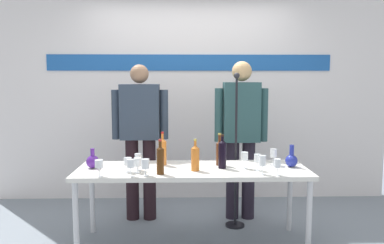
{
  "coord_description": "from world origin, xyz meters",
  "views": [
    {
      "loc": [
        -0.09,
        -3.51,
        1.54
      ],
      "look_at": [
        0.0,
        0.15,
        1.14
      ],
      "focal_mm": 36.4,
      "sensor_mm": 36.0,
      "label": 1
    }
  ],
  "objects_px": {
    "wine_bottle_2": "(160,159)",
    "wine_bottle_0": "(195,157)",
    "wine_glass_left_0": "(145,164)",
    "wine_glass_left_3": "(131,164)",
    "presenter_right": "(241,130)",
    "wine_glass_left_2": "(128,162)",
    "wine_bottle_1": "(163,151)",
    "wine_glass_left_5": "(137,162)",
    "wine_glass_right_4": "(277,164)",
    "wine_bottle_3": "(222,153)",
    "wine_glass_right_0": "(257,158)",
    "wine_bottle_4": "(219,152)",
    "wine_glass_left_1": "(99,164)",
    "wine_glass_left_4": "(138,159)",
    "presenter_left": "(140,132)",
    "decanter_blue_left": "(93,161)",
    "display_table": "(192,174)",
    "decanter_blue_right": "(291,160)",
    "wine_glass_right_2": "(273,153)",
    "wine_glass_right_1": "(244,156)",
    "microphone_stand": "(236,176)",
    "wine_glass_right_3": "(262,161)"
  },
  "relations": [
    {
      "from": "wine_bottle_4",
      "to": "wine_glass_left_1",
      "type": "bearing_deg",
      "value": -158.94
    },
    {
      "from": "decanter_blue_right",
      "to": "presenter_right",
      "type": "bearing_deg",
      "value": 120.17
    },
    {
      "from": "wine_bottle_0",
      "to": "wine_glass_left_2",
      "type": "xyz_separation_m",
      "value": [
        -0.59,
        -0.05,
        -0.03
      ]
    },
    {
      "from": "presenter_right",
      "to": "presenter_left",
      "type": "bearing_deg",
      "value": 180.0
    },
    {
      "from": "wine_glass_right_4",
      "to": "wine_bottle_0",
      "type": "bearing_deg",
      "value": 164.91
    },
    {
      "from": "wine_bottle_4",
      "to": "presenter_right",
      "type": "bearing_deg",
      "value": 62.56
    },
    {
      "from": "wine_bottle_3",
      "to": "wine_glass_right_0",
      "type": "relative_size",
      "value": 2.12
    },
    {
      "from": "wine_bottle_3",
      "to": "wine_glass_right_2",
      "type": "relative_size",
      "value": 2.04
    },
    {
      "from": "wine_glass_left_4",
      "to": "wine_glass_right_0",
      "type": "relative_size",
      "value": 1.03
    },
    {
      "from": "wine_glass_left_5",
      "to": "wine_glass_right_4",
      "type": "relative_size",
      "value": 0.92
    },
    {
      "from": "decanter_blue_left",
      "to": "wine_bottle_1",
      "type": "xyz_separation_m",
      "value": [
        0.64,
        0.12,
        0.07
      ]
    },
    {
      "from": "wine_bottle_0",
      "to": "wine_glass_left_5",
      "type": "bearing_deg",
      "value": -173.13
    },
    {
      "from": "display_table",
      "to": "wine_glass_left_1",
      "type": "distance_m",
      "value": 0.86
    },
    {
      "from": "presenter_left",
      "to": "wine_glass_left_0",
      "type": "distance_m",
      "value": 0.97
    },
    {
      "from": "wine_bottle_2",
      "to": "wine_bottle_0",
      "type": "bearing_deg",
      "value": 22.25
    },
    {
      "from": "presenter_left",
      "to": "wine_bottle_4",
      "type": "height_order",
      "value": "presenter_left"
    },
    {
      "from": "decanter_blue_left",
      "to": "wine_glass_left_2",
      "type": "bearing_deg",
      "value": -26.4
    },
    {
      "from": "wine_bottle_0",
      "to": "microphone_stand",
      "type": "relative_size",
      "value": 0.18
    },
    {
      "from": "wine_glass_left_3",
      "to": "wine_glass_left_5",
      "type": "distance_m",
      "value": 0.14
    },
    {
      "from": "wine_glass_left_2",
      "to": "presenter_right",
      "type": "bearing_deg",
      "value": 36.18
    },
    {
      "from": "wine_bottle_3",
      "to": "wine_bottle_4",
      "type": "height_order",
      "value": "wine_bottle_3"
    },
    {
      "from": "wine_bottle_0",
      "to": "wine_glass_left_3",
      "type": "height_order",
      "value": "wine_bottle_0"
    },
    {
      "from": "wine_glass_left_1",
      "to": "wine_glass_right_1",
      "type": "distance_m",
      "value": 1.29
    },
    {
      "from": "presenter_right",
      "to": "wine_glass_left_2",
      "type": "distance_m",
      "value": 1.4
    },
    {
      "from": "wine_glass_left_4",
      "to": "wine_glass_left_5",
      "type": "distance_m",
      "value": 0.09
    },
    {
      "from": "presenter_left",
      "to": "presenter_right",
      "type": "height_order",
      "value": "presenter_right"
    },
    {
      "from": "wine_glass_right_4",
      "to": "wine_glass_right_2",
      "type": "bearing_deg",
      "value": 81.42
    },
    {
      "from": "wine_glass_left_1",
      "to": "wine_glass_left_5",
      "type": "distance_m",
      "value": 0.33
    },
    {
      "from": "microphone_stand",
      "to": "presenter_left",
      "type": "bearing_deg",
      "value": 166.38
    },
    {
      "from": "display_table",
      "to": "wine_bottle_1",
      "type": "relative_size",
      "value": 6.66
    },
    {
      "from": "wine_bottle_1",
      "to": "wine_glass_left_5",
      "type": "relative_size",
      "value": 2.42
    },
    {
      "from": "wine_glass_left_0",
      "to": "wine_glass_left_3",
      "type": "height_order",
      "value": "wine_glass_left_3"
    },
    {
      "from": "wine_glass_left_3",
      "to": "wine_glass_right_0",
      "type": "xyz_separation_m",
      "value": [
        1.1,
        0.2,
        0.0
      ]
    },
    {
      "from": "wine_bottle_0",
      "to": "wine_glass_right_1",
      "type": "relative_size",
      "value": 1.87
    },
    {
      "from": "wine_glass_right_4",
      "to": "decanter_blue_left",
      "type": "bearing_deg",
      "value": 169.19
    },
    {
      "from": "wine_glass_left_4",
      "to": "wine_bottle_2",
      "type": "bearing_deg",
      "value": -35.8
    },
    {
      "from": "decanter_blue_left",
      "to": "presenter_left",
      "type": "height_order",
      "value": "presenter_left"
    },
    {
      "from": "wine_bottle_1",
      "to": "wine_glass_left_0",
      "type": "xyz_separation_m",
      "value": [
        -0.12,
        -0.42,
        -0.03
      ]
    },
    {
      "from": "display_table",
      "to": "wine_bottle_2",
      "type": "relative_size",
      "value": 6.96
    },
    {
      "from": "wine_bottle_1",
      "to": "wine_glass_left_5",
      "type": "distance_m",
      "value": 0.37
    },
    {
      "from": "presenter_left",
      "to": "wine_bottle_1",
      "type": "relative_size",
      "value": 5.34
    },
    {
      "from": "wine_bottle_4",
      "to": "wine_glass_right_0",
      "type": "bearing_deg",
      "value": -34.77
    },
    {
      "from": "presenter_right",
      "to": "wine_glass_left_1",
      "type": "relative_size",
      "value": 12.22
    },
    {
      "from": "presenter_right",
      "to": "wine_glass_left_3",
      "type": "bearing_deg",
      "value": -137.87
    },
    {
      "from": "wine_glass_left_1",
      "to": "wine_glass_right_4",
      "type": "distance_m",
      "value": 1.51
    },
    {
      "from": "presenter_left",
      "to": "wine_glass_right_4",
      "type": "distance_m",
      "value": 1.59
    },
    {
      "from": "wine_glass_right_3",
      "to": "wine_glass_right_2",
      "type": "bearing_deg",
      "value": 63.85
    },
    {
      "from": "wine_bottle_2",
      "to": "wine_glass_right_0",
      "type": "bearing_deg",
      "value": 8.08
    },
    {
      "from": "wine_bottle_4",
      "to": "wine_glass_left_4",
      "type": "bearing_deg",
      "value": -165.45
    },
    {
      "from": "wine_bottle_4",
      "to": "wine_glass_left_3",
      "type": "height_order",
      "value": "wine_bottle_4"
    }
  ]
}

